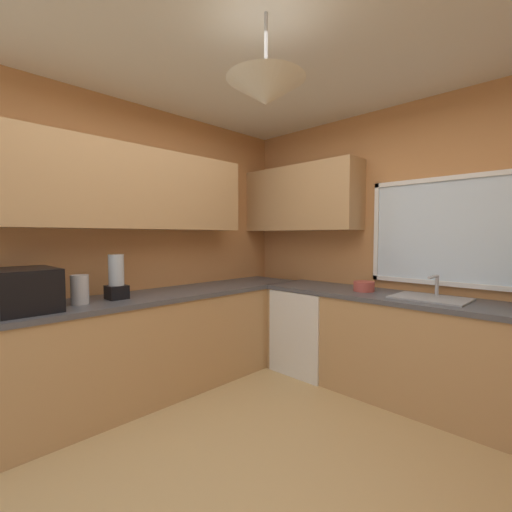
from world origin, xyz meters
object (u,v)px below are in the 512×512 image
bowl (364,286)px  blender_appliance (116,279)px  dishwasher (310,330)px  kettle (80,290)px  microwave (25,290)px  sink_assembly (430,298)px

bowl → blender_appliance: size_ratio=0.52×
dishwasher → kettle: kettle is taller
microwave → bowl: microwave is taller
kettle → bowl: kettle is taller
dishwasher → kettle: 2.20m
dishwasher → microwave: microwave is taller
kettle → sink_assembly: size_ratio=0.39×
dishwasher → sink_assembly: (1.15, 0.04, 0.47)m
microwave → sink_assembly: bearing=53.0°
bowl → dishwasher: bearing=-177.0°
microwave → kettle: (0.02, 0.34, -0.04)m
microwave → kettle: 0.35m
kettle → bowl: (1.21, 2.05, -0.06)m
kettle → blender_appliance: (-0.02, 0.29, 0.05)m
microwave → dishwasher: bearing=74.4°
microwave → sink_assembly: 3.01m
dishwasher → sink_assembly: sink_assembly is taller
kettle → microwave: bearing=-93.3°
sink_assembly → bowl: 0.58m
microwave → kettle: microwave is taller
dishwasher → kettle: (-0.64, -2.02, 0.57)m
bowl → sink_assembly: bearing=0.7°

